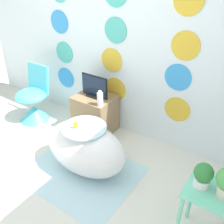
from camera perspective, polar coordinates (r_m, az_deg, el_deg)
The scene contains 11 objects.
ground_plane at distance 2.86m, azimuth -19.85°, elevation -18.26°, with size 12.00×12.00×0.00m, color silver.
wall_back_dotted at distance 3.25m, azimuth 0.77°, elevation 16.93°, with size 4.71×0.05×2.60m.
rug at distance 3.01m, azimuth -6.73°, elevation -12.91°, with size 1.21×0.99×0.01m.
bathtub at distance 2.87m, azimuth -5.77°, elevation -7.80°, with size 0.96×0.57×0.58m.
rubber_duck at distance 2.68m, azimuth -7.92°, elevation -2.65°, with size 0.06×0.06×0.07m.
chair at distance 3.92m, azimuth -16.75°, elevation 1.82°, with size 0.45×0.45×0.80m.
tv_cabinet at distance 3.52m, azimuth -3.65°, elevation -0.33°, with size 0.50×0.43×0.51m.
tv at distance 3.34m, azimuth -3.85°, elevation 5.35°, with size 0.39×0.12×0.29m.
vase at distance 3.15m, azimuth -2.62°, elevation 2.86°, with size 0.07×0.07×0.20m.
side_table at distance 2.26m, azimuth 20.21°, elevation -18.07°, with size 0.37×0.35×0.57m.
potted_plant_left at distance 2.10m, azimuth 19.24°, elevation -12.82°, with size 0.15×0.15×0.21m.
Camera 1 is at (1.74, -0.92, 2.08)m, focal length 42.00 mm.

